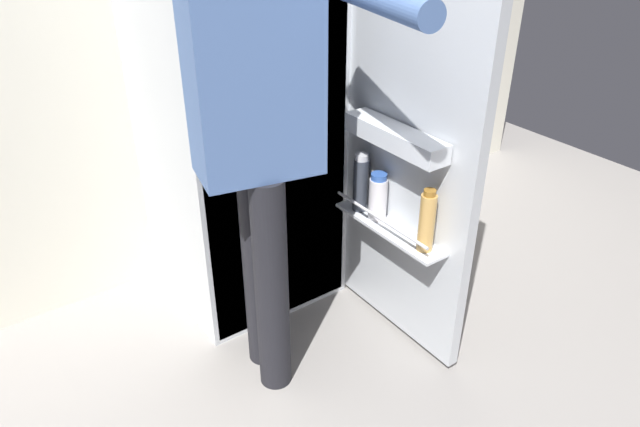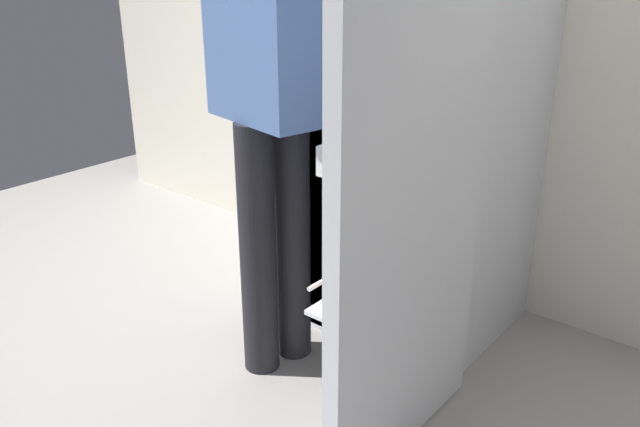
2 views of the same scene
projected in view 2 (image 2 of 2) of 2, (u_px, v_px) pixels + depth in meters
name	position (u px, v px, depth m)	size (l,w,h in m)	color
ground_plane	(321.00, 384.00, 2.14)	(5.36, 5.36, 0.00)	gray
refrigerator	(423.00, 114.00, 2.19)	(0.72, 1.29, 1.65)	silver
person	(272.00, 61.00, 1.89)	(0.55, 0.77, 1.72)	black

